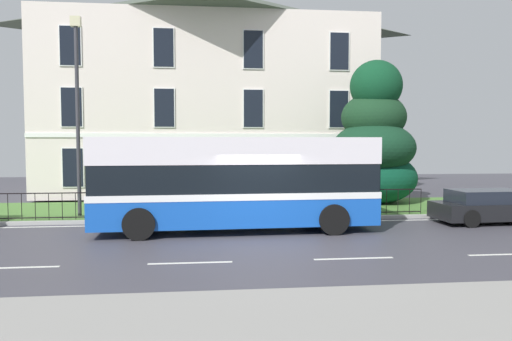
% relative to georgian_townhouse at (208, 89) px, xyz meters
% --- Properties ---
extents(ground_plane, '(60.00, 56.00, 0.18)m').
position_rel_georgian_townhouse_xyz_m(ground_plane, '(1.40, -14.04, -6.00)').
color(ground_plane, '#403E46').
extents(georgian_townhouse, '(17.43, 9.94, 11.65)m').
position_rel_georgian_townhouse_xyz_m(georgian_townhouse, '(0.00, 0.00, 0.00)').
color(georgian_townhouse, silver).
rests_on(georgian_townhouse, ground_plane).
extents(iron_verge_railing, '(16.11, 0.04, 0.97)m').
position_rel_georgian_townhouse_xyz_m(iron_verge_railing, '(-0.00, -10.67, -5.36)').
color(iron_verge_railing, black).
rests_on(iron_verge_railing, ground_plane).
extents(evergreen_tree, '(3.93, 4.00, 6.45)m').
position_rel_georgian_townhouse_xyz_m(evergreen_tree, '(7.40, -7.30, -3.20)').
color(evergreen_tree, '#423328').
rests_on(evergreen_tree, ground_plane).
extents(single_decker_bus, '(9.05, 2.89, 3.02)m').
position_rel_georgian_townhouse_xyz_m(single_decker_bus, '(0.75, -12.74, -4.39)').
color(single_decker_bus, blue).
rests_on(single_decker_bus, ground_plane).
extents(parked_hatchback_00, '(4.15, 1.87, 1.18)m').
position_rel_georgian_townhouse_xyz_m(parked_hatchback_00, '(9.88, -12.28, -5.40)').
color(parked_hatchback_00, black).
rests_on(parked_hatchback_00, ground_plane).
extents(street_lamp_post, '(0.36, 0.24, 7.34)m').
position_rel_georgian_townhouse_xyz_m(street_lamp_post, '(-4.90, -9.82, -1.69)').
color(street_lamp_post, '#333338').
rests_on(street_lamp_post, ground_plane).
extents(litter_bin, '(0.57, 0.57, 1.17)m').
position_rel_georgian_townhouse_xyz_m(litter_bin, '(-0.53, -10.21, -5.27)').
color(litter_bin, '#23472D').
rests_on(litter_bin, ground_plane).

